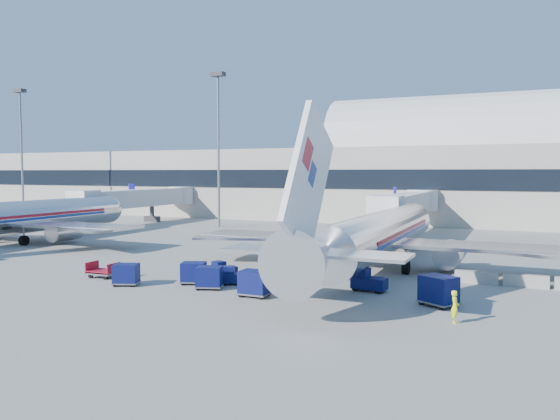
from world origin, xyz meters
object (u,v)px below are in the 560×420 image
at_px(tug_lead, 234,276).
at_px(cart_solo_near, 255,283).
at_px(barrier_mid, 526,281).
at_px(cart_train_b, 194,272).
at_px(tug_right, 368,281).
at_px(jetbridge_near, 409,205).
at_px(mast_west, 218,126).
at_px(cart_train_c, 126,274).
at_px(ramp_worker, 455,307).
at_px(cart_solo_far, 439,290).
at_px(cart_open_red, 103,272).
at_px(mast_far_west, 21,134).
at_px(airliner_main, 377,235).
at_px(jetbridge_mid, 143,198).
at_px(airliner_mid, 14,218).
at_px(cart_train_a, 209,277).
at_px(barrier_near, 476,277).
at_px(tug_left, 223,270).

bearing_deg(tug_lead, cart_solo_near, -65.03).
distance_m(barrier_mid, cart_train_b, 23.66).
bearing_deg(barrier_mid, tug_right, -150.10).
distance_m(jetbridge_near, mast_west, 29.67).
distance_m(cart_train_c, ramp_worker, 22.63).
bearing_deg(cart_train_c, jetbridge_near, 51.08).
xyz_separation_m(jetbridge_near, cart_solo_far, (8.82, -36.89, -2.94)).
height_order(tug_lead, cart_open_red, tug_lead).
bearing_deg(jetbridge_near, cart_solo_near, -93.65).
xyz_separation_m(mast_far_west, tug_right, (71.41, -33.69, -14.10)).
relative_size(airliner_main, cart_solo_far, 14.26).
bearing_deg(jetbridge_mid, airliner_mid, -84.78).
xyz_separation_m(jetbridge_near, cart_train_a, (-6.41, -38.41, -3.09)).
xyz_separation_m(mast_west, barrier_mid, (41.30, -28.00, -14.34)).
bearing_deg(airliner_mid, barrier_near, -2.87).
bearing_deg(cart_solo_far, cart_train_b, -147.69).
relative_size(tug_left, ramp_worker, 1.28).
relative_size(tug_lead, cart_train_c, 1.07).
height_order(tug_left, cart_solo_near, cart_solo_near).
height_order(jetbridge_mid, ramp_worker, jetbridge_mid).
xyz_separation_m(tug_lead, cart_solo_far, (14.43, -0.53, 0.38)).
relative_size(jetbridge_near, jetbridge_mid, 1.00).
bearing_deg(tug_right, cart_solo_far, -19.35).
height_order(cart_train_a, cart_train_c, cart_train_a).
distance_m(jetbridge_mid, cart_train_b, 50.40).
bearing_deg(jetbridge_near, tug_lead, -98.78).
bearing_deg(barrier_near, tug_right, -139.21).
height_order(mast_west, tug_right, mast_west).
bearing_deg(jetbridge_mid, cart_train_a, -47.18).
bearing_deg(mast_far_west, cart_open_red, -35.93).
bearing_deg(jetbridge_near, jetbridge_mid, 180.00).
relative_size(airliner_main, tug_left, 16.37).
bearing_deg(ramp_worker, cart_open_red, 76.42).
xyz_separation_m(jetbridge_mid, cart_train_a, (35.59, -38.41, -3.09)).
bearing_deg(tug_left, airliner_mid, 98.89).
bearing_deg(jetbridge_near, cart_open_red, -112.78).
height_order(cart_train_b, cart_train_c, cart_train_b).
height_order(cart_train_a, cart_solo_near, cart_solo_near).
bearing_deg(mast_far_west, cart_solo_far, -25.27).
bearing_deg(airliner_main, cart_train_a, -126.03).
bearing_deg(cart_train_a, jetbridge_mid, 113.30).
relative_size(tug_left, cart_solo_near, 1.17).
distance_m(jetbridge_near, barrier_near, 30.82).
height_order(jetbridge_near, cart_train_b, jetbridge_near).
relative_size(mast_far_west, barrier_near, 7.53).
relative_size(jetbridge_mid, tug_lead, 12.05).
height_order(jetbridge_near, cart_train_c, jetbridge_near).
relative_size(airliner_main, tug_lead, 16.32).
xyz_separation_m(cart_train_c, ramp_worker, (22.62, -0.66, 0.06)).
xyz_separation_m(jetbridge_near, tug_lead, (-5.61, -36.36, -3.32)).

